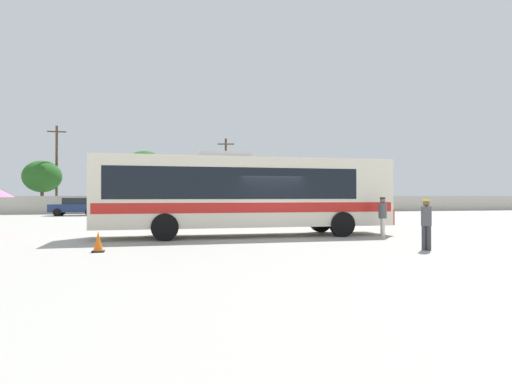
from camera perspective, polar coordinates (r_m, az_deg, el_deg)
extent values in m
plane|color=#A3A099|center=(28.05, -3.59, -3.99)|extent=(300.00, 300.00, 0.00)
cube|color=#B2AD9E|center=(44.73, -7.25, -1.60)|extent=(80.00, 0.30, 1.70)
cube|color=silver|center=(18.72, -1.30, -0.02)|extent=(12.41, 2.60, 2.85)
cube|color=black|center=(18.61, -3.17, 1.04)|extent=(10.18, 2.62, 1.25)
cube|color=red|center=(18.72, -1.30, -1.94)|extent=(12.17, 2.63, 0.40)
cube|color=#19212D|center=(20.90, 15.63, 1.35)|extent=(0.05, 2.30, 1.48)
cube|color=red|center=(20.92, 15.65, -3.02)|extent=(0.07, 2.50, 0.68)
cube|color=#B2B2B2|center=(18.63, -4.12, 4.74)|extent=(2.21, 1.41, 0.24)
cylinder|color=black|center=(21.03, 8.33, -3.74)|extent=(1.04, 0.30, 1.04)
cylinder|color=black|center=(18.78, 11.07, -4.12)|extent=(1.04, 0.30, 1.04)
cylinder|color=black|center=(19.59, -11.89, -3.97)|extent=(1.04, 0.30, 1.04)
cylinder|color=black|center=(17.14, -11.72, -4.47)|extent=(1.04, 0.30, 1.04)
cylinder|color=silver|center=(18.85, 16.00, -4.48)|extent=(0.15, 0.15, 0.79)
cylinder|color=silver|center=(18.71, 16.10, -4.51)|extent=(0.15, 0.15, 0.79)
cylinder|color=#4C4C51|center=(18.75, 16.05, -2.33)|extent=(0.41, 0.41, 0.63)
sphere|color=#8C6647|center=(18.74, 16.04, -1.05)|extent=(0.21, 0.21, 0.21)
cylinder|color=#262628|center=(18.74, 16.04, -0.76)|extent=(0.22, 0.22, 0.06)
cylinder|color=#38383D|center=(14.91, 21.43, -5.57)|extent=(0.14, 0.14, 0.77)
cylinder|color=#38383D|center=(14.93, 20.88, -5.56)|extent=(0.14, 0.14, 0.77)
cylinder|color=#4C4C51|center=(14.87, 21.15, -2.92)|extent=(0.45, 0.45, 0.61)
sphere|color=brown|center=(14.86, 21.14, -1.35)|extent=(0.21, 0.21, 0.21)
cylinder|color=yellow|center=(14.86, 21.14, -0.99)|extent=(0.22, 0.22, 0.06)
cube|color=navy|center=(41.15, -22.33, -1.93)|extent=(4.12, 1.86, 0.67)
cube|color=black|center=(41.10, -22.05, -1.09)|extent=(2.28, 1.69, 0.55)
cylinder|color=black|center=(40.53, -24.32, -2.42)|extent=(0.64, 0.23, 0.64)
cylinder|color=black|center=(42.26, -23.83, -2.34)|extent=(0.64, 0.23, 0.64)
cylinder|color=black|center=(40.09, -20.76, -2.45)|extent=(0.64, 0.23, 0.64)
cylinder|color=black|center=(41.83, -20.41, -2.37)|extent=(0.64, 0.23, 0.64)
cube|color=red|center=(40.87, -13.34, -1.99)|extent=(4.37, 2.12, 0.63)
cube|color=black|center=(40.87, -13.04, -1.18)|extent=(2.45, 1.83, 0.52)
cylinder|color=black|center=(39.92, -15.13, -2.48)|extent=(0.65, 0.27, 0.64)
cylinder|color=black|center=(41.68, -15.24, -2.39)|extent=(0.65, 0.27, 0.64)
cylinder|color=black|center=(40.12, -11.37, -2.47)|extent=(0.65, 0.27, 0.64)
cylinder|color=black|center=(41.88, -11.64, -2.39)|extent=(0.65, 0.27, 0.64)
cube|color=#B7BABF|center=(41.30, -4.34, -2.00)|extent=(4.37, 2.12, 0.61)
cube|color=black|center=(41.34, -4.05, -1.22)|extent=(2.45, 1.83, 0.50)
cylinder|color=black|center=(40.16, -5.88, -2.48)|extent=(0.65, 0.27, 0.64)
cylinder|color=black|center=(41.89, -6.37, -2.40)|extent=(0.65, 0.27, 0.64)
cylinder|color=black|center=(40.78, -2.25, -2.45)|extent=(0.65, 0.27, 0.64)
cylinder|color=black|center=(42.48, -2.89, -2.37)|extent=(0.65, 0.27, 0.64)
cylinder|color=#4C3823|center=(48.28, -3.93, 2.20)|extent=(0.24, 0.24, 7.97)
cube|color=#473321|center=(48.56, -3.92, 6.20)|extent=(1.78, 0.53, 0.12)
cylinder|color=#4C3823|center=(49.06, -24.37, 2.70)|extent=(0.24, 0.24, 8.82)
cube|color=#473321|center=(49.42, -24.35, 7.12)|extent=(1.80, 0.14, 0.12)
cylinder|color=brown|center=(49.02, -25.92, -1.08)|extent=(0.32, 0.32, 2.35)
ellipsoid|color=#23561E|center=(49.05, -25.91, 1.82)|extent=(3.73, 3.73, 3.17)
cylinder|color=brown|center=(47.47, -14.21, -0.86)|extent=(0.32, 0.32, 2.80)
ellipsoid|color=#23561E|center=(47.55, -14.20, 2.79)|extent=(4.65, 4.65, 3.96)
cube|color=black|center=(14.33, -19.72, -7.24)|extent=(0.36, 0.36, 0.04)
cone|color=orange|center=(14.29, -19.72, -5.97)|extent=(0.28, 0.28, 0.60)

